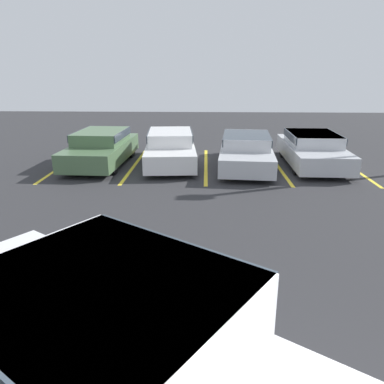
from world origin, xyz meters
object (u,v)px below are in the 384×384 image
Objects in this scene: parked_sedan_d at (312,148)px; parked_sedan_b at (170,147)px; parked_sedan_c at (246,150)px; parked_sedan_a at (102,147)px.

parked_sedan_b is at bearing -88.53° from parked_sedan_d.
parked_sedan_b is 0.98× the size of parked_sedan_d.
parked_sedan_c is 2.47m from parked_sedan_d.
parked_sedan_d is (7.76, 0.13, -0.03)m from parked_sedan_a.
parked_sedan_a is 2.55m from parked_sedan_b.
parked_sedan_d is (5.21, 0.03, -0.02)m from parked_sedan_b.
parked_sedan_a is at bearing -87.56° from parked_sedan_c.
parked_sedan_b is 2.78m from parked_sedan_c.
parked_sedan_b is at bearing -91.59° from parked_sedan_c.
parked_sedan_b reaches higher than parked_sedan_d.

